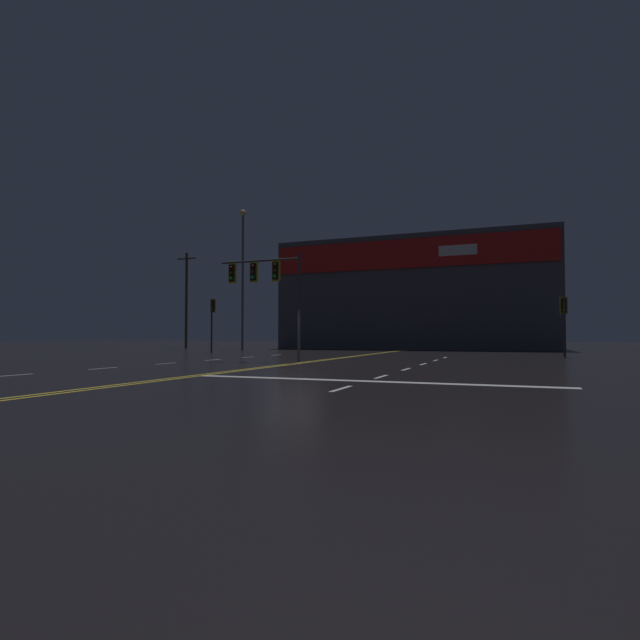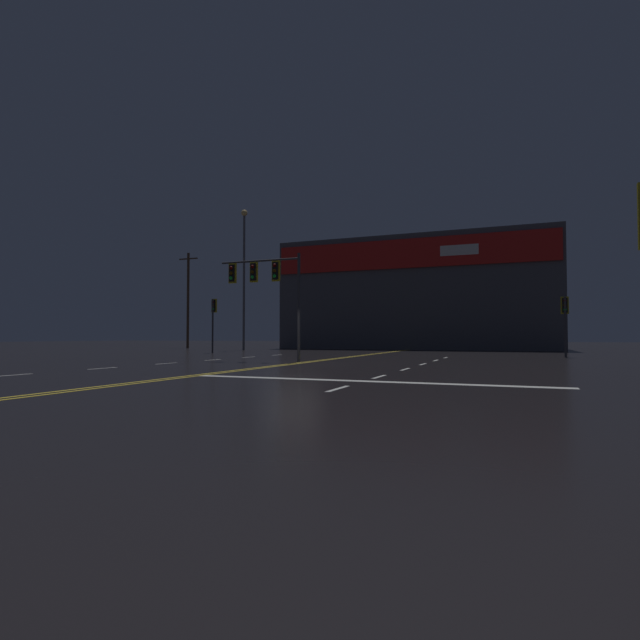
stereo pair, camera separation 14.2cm
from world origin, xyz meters
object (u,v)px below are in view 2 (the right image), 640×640
(traffic_signal_corner_northwest, at_px, (214,313))
(streetlight_near_left, at_px, (244,263))
(traffic_signal_median, at_px, (264,279))
(traffic_signal_corner_northeast, at_px, (565,313))

(traffic_signal_corner_northwest, relative_size, streetlight_near_left, 0.32)
(traffic_signal_median, relative_size, traffic_signal_corner_northeast, 1.48)
(traffic_signal_median, distance_m, traffic_signal_corner_northeast, 17.31)
(traffic_signal_corner_northwest, bearing_deg, streetlight_near_left, 104.32)
(traffic_signal_median, bearing_deg, traffic_signal_corner_northeast, 36.27)
(traffic_signal_corner_northwest, bearing_deg, traffic_signal_corner_northeast, 2.32)
(traffic_signal_median, distance_m, traffic_signal_corner_northwest, 13.01)
(traffic_signal_median, relative_size, streetlight_near_left, 0.41)
(traffic_signal_median, height_order, streetlight_near_left, streetlight_near_left)
(traffic_signal_median, bearing_deg, streetlight_near_left, 123.12)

